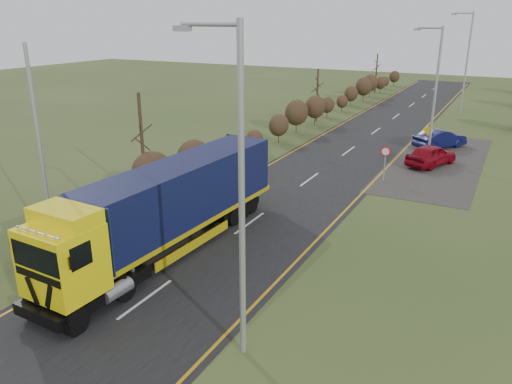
{
  "coord_description": "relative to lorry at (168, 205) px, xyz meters",
  "views": [
    {
      "loc": [
        10.91,
        -16.17,
        9.72
      ],
      "look_at": [
        0.48,
        3.76,
        1.82
      ],
      "focal_mm": 35.0,
      "sensor_mm": 36.0,
      "label": 1
    }
  ],
  "objects": [
    {
      "name": "road",
      "position": [
        1.58,
        10.38,
        -2.19
      ],
      "size": [
        8.0,
        120.0,
        0.02
      ],
      "primitive_type": "cube",
      "color": "black",
      "rests_on": "ground"
    },
    {
      "name": "streetlight_mid",
      "position": [
        7.26,
        20.67,
        2.86
      ],
      "size": [
        1.95,
        0.18,
        9.19
      ],
      "color": "#9A9C9F",
      "rests_on": "ground"
    },
    {
      "name": "warning_board",
      "position": [
        6.85,
        23.09,
        -0.97
      ],
      "size": [
        0.76,
        0.11,
        2.0
      ],
      "color": "#9A9C9F",
      "rests_on": "ground"
    },
    {
      "name": "car_blue_sedan",
      "position": [
        7.56,
        24.73,
        -1.48
      ],
      "size": [
        3.81,
        4.45,
        1.44
      ],
      "primitive_type": "imported",
      "rotation": [
        0.0,
        0.0,
        2.52
      ],
      "color": "#0A0C39",
      "rests_on": "ground"
    },
    {
      "name": "car_red_hatchback",
      "position": [
        7.79,
        19.26,
        -1.46
      ],
      "size": [
        3.25,
        4.68,
        1.48
      ],
      "primitive_type": "imported",
      "rotation": [
        0.0,
        0.0,
        2.76
      ],
      "color": "maroon",
      "rests_on": "ground"
    },
    {
      "name": "lorry",
      "position": [
        0.0,
        0.0,
        0.0
      ],
      "size": [
        2.86,
        14.02,
        3.88
      ],
      "rotation": [
        0.0,
        0.0,
        -0.05
      ],
      "color": "black",
      "rests_on": "ground"
    },
    {
      "name": "streetlight_far",
      "position": [
        7.12,
        40.97,
        3.5
      ],
      "size": [
        2.17,
        0.21,
        10.27
      ],
      "color": "#9A9C9F",
      "rests_on": "ground"
    },
    {
      "name": "layby",
      "position": [
        8.08,
        20.38,
        -2.19
      ],
      "size": [
        6.0,
        18.0,
        0.02
      ],
      "primitive_type": "cube",
      "color": "#2B2926",
      "rests_on": "ground"
    },
    {
      "name": "lane_markings",
      "position": [
        1.58,
        10.07,
        -2.17
      ],
      "size": [
        7.52,
        116.0,
        0.01
      ],
      "color": "#BE8611",
      "rests_on": "road"
    },
    {
      "name": "left_pole",
      "position": [
        -4.46,
        -2.39,
        2.21
      ],
      "size": [
        0.16,
        0.16,
        8.83
      ],
      "primitive_type": "cylinder",
      "color": "#9A9C9F",
      "rests_on": "ground"
    },
    {
      "name": "speed_sign",
      "position": [
        5.78,
        14.26,
        -0.66
      ],
      "size": [
        0.61,
        0.1,
        2.22
      ],
      "color": "#9A9C9F",
      "rests_on": "ground"
    },
    {
      "name": "ground",
      "position": [
        1.58,
        0.38,
        -2.2
      ],
      "size": [
        160.0,
        160.0,
        0.0
      ],
      "primitive_type": "plane",
      "color": "#32451D",
      "rests_on": "ground"
    },
    {
      "name": "hedgerow",
      "position": [
        -4.42,
        8.27,
        -0.58
      ],
      "size": [
        2.24,
        102.04,
        6.05
      ],
      "color": "#2F2114",
      "rests_on": "ground"
    },
    {
      "name": "streetlight_near",
      "position": [
        6.05,
        -4.58,
        3.17
      ],
      "size": [
        2.06,
        0.19,
        9.72
      ],
      "color": "#9A9C9F",
      "rests_on": "ground"
    }
  ]
}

